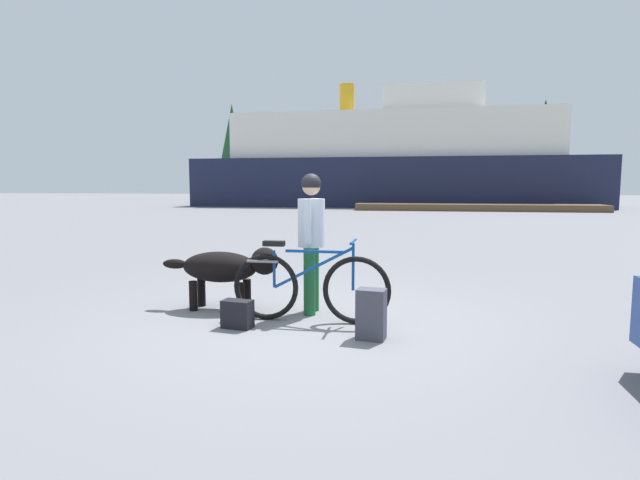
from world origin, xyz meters
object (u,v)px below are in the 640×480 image
(person_cyclist, at_px, (311,230))
(backpack, at_px, (371,314))
(ferry_boat, at_px, (393,163))
(handbag_pannier, at_px, (237,314))
(sailboat_moored, at_px, (350,197))
(bicycle, at_px, (309,286))
(dog, at_px, (226,268))

(person_cyclist, xyz_separation_m, backpack, (0.80, -0.92, -0.74))
(person_cyclist, distance_m, backpack, 1.43)
(ferry_boat, bearing_deg, handbag_pannier, -90.36)
(sailboat_moored, bearing_deg, bicycle, -83.41)
(handbag_pannier, bearing_deg, bicycle, 28.12)
(sailboat_moored, bearing_deg, dog, -85.04)
(dog, bearing_deg, handbag_pannier, -61.48)
(bicycle, height_order, person_cyclist, person_cyclist)
(ferry_boat, relative_size, sailboat_moored, 3.23)
(dog, xyz_separation_m, sailboat_moored, (-3.22, 37.17, -0.02))
(dog, height_order, sailboat_moored, sailboat_moored)
(backpack, distance_m, handbag_pannier, 1.46)
(bicycle, bearing_deg, backpack, -34.91)
(person_cyclist, distance_m, sailboat_moored, 37.37)
(dog, height_order, ferry_boat, ferry_boat)
(dog, xyz_separation_m, ferry_boat, (0.61, 32.50, 2.67))
(backpack, bearing_deg, bicycle, 145.09)
(person_cyclist, relative_size, handbag_pannier, 5.20)
(person_cyclist, bearing_deg, dog, -177.41)
(bicycle, relative_size, ferry_boat, 0.06)
(person_cyclist, bearing_deg, sailboat_moored, 96.57)
(bicycle, distance_m, sailboat_moored, 37.78)
(bicycle, height_order, ferry_boat, ferry_boat)
(person_cyclist, distance_m, dog, 1.15)
(bicycle, distance_m, handbag_pannier, 0.85)
(bicycle, height_order, dog, bicycle)
(bicycle, xyz_separation_m, sailboat_moored, (-4.34, 37.53, 0.09))
(person_cyclist, height_order, ferry_boat, ferry_boat)
(sailboat_moored, bearing_deg, ferry_boat, -50.60)
(person_cyclist, height_order, backpack, person_cyclist)
(bicycle, relative_size, handbag_pannier, 5.60)
(handbag_pannier, relative_size, ferry_boat, 0.01)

